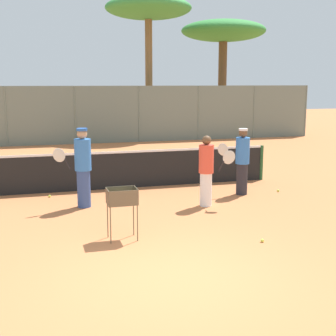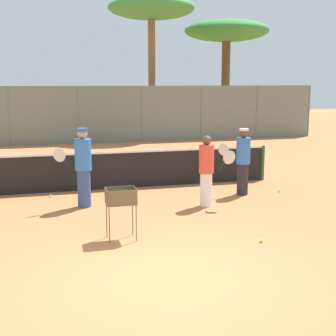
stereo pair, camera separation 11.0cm
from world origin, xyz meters
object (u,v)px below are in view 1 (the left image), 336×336
at_px(player_red_cap, 83,167).
at_px(player_yellow_shirt, 242,161).
at_px(ball_cart, 121,201).
at_px(player_white_outfit, 207,170).
at_px(tennis_net, 107,170).

bearing_deg(player_red_cap, player_yellow_shirt, 169.60).
bearing_deg(ball_cart, player_yellow_shirt, 36.22).
xyz_separation_m(player_white_outfit, ball_cart, (-2.42, -1.88, -0.12)).
height_order(tennis_net, player_red_cap, player_red_cap).
bearing_deg(player_yellow_shirt, ball_cart, 40.53).
relative_size(tennis_net, player_red_cap, 5.04).
height_order(player_white_outfit, ball_cart, player_white_outfit).
bearing_deg(player_white_outfit, ball_cart, -118.57).
bearing_deg(player_white_outfit, tennis_net, 153.18).
distance_m(player_white_outfit, player_yellow_shirt, 1.58).
distance_m(tennis_net, ball_cart, 4.36).
relative_size(player_white_outfit, player_red_cap, 0.90).
relative_size(tennis_net, player_white_outfit, 5.58).
bearing_deg(tennis_net, player_red_cap, -115.74).
relative_size(player_red_cap, ball_cart, 1.91).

